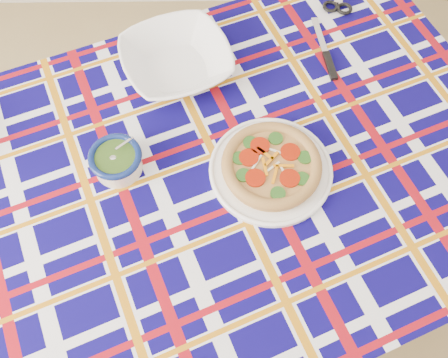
{
  "coord_description": "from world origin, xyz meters",
  "views": [
    {
      "loc": [
        0.3,
        -0.04,
        1.86
      ],
      "look_at": [
        0.3,
        0.52,
        0.8
      ],
      "focal_mm": 40.0,
      "sensor_mm": 36.0,
      "label": 1
    }
  ],
  "objects_px": {
    "pesto_bowl": "(116,160)",
    "serving_bowl": "(177,61)",
    "main_focaccia_plate": "(271,165)",
    "dining_table": "(194,197)"
  },
  "relations": [
    {
      "from": "pesto_bowl",
      "to": "serving_bowl",
      "type": "bearing_deg",
      "value": 66.46
    },
    {
      "from": "main_focaccia_plate",
      "to": "pesto_bowl",
      "type": "height_order",
      "value": "pesto_bowl"
    },
    {
      "from": "pesto_bowl",
      "to": "serving_bowl",
      "type": "xyz_separation_m",
      "value": [
        0.13,
        0.31,
        -0.0
      ]
    },
    {
      "from": "dining_table",
      "to": "pesto_bowl",
      "type": "relative_size",
      "value": 14.94
    },
    {
      "from": "dining_table",
      "to": "main_focaccia_plate",
      "type": "bearing_deg",
      "value": -14.33
    },
    {
      "from": "serving_bowl",
      "to": "main_focaccia_plate",
      "type": "bearing_deg",
      "value": -53.64
    },
    {
      "from": "main_focaccia_plate",
      "to": "serving_bowl",
      "type": "xyz_separation_m",
      "value": [
        -0.24,
        0.32,
        0.01
      ]
    },
    {
      "from": "dining_table",
      "to": "serving_bowl",
      "type": "distance_m",
      "value": 0.37
    },
    {
      "from": "dining_table",
      "to": "main_focaccia_plate",
      "type": "xyz_separation_m",
      "value": [
        0.19,
        0.03,
        0.11
      ]
    },
    {
      "from": "pesto_bowl",
      "to": "serving_bowl",
      "type": "height_order",
      "value": "pesto_bowl"
    }
  ]
}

